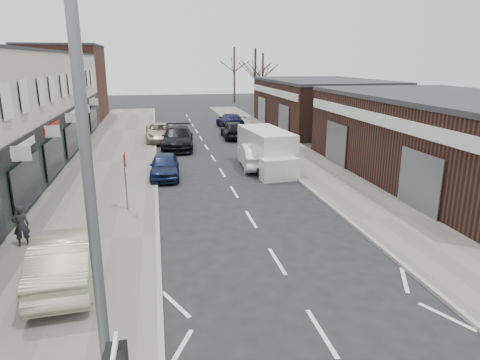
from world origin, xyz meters
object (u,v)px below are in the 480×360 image
white_van (267,150)px  parked_car_right_a (254,155)px  pedestrian (21,226)px  street_lamp (104,204)px  sedan_on_pavement (65,258)px  parked_car_right_b (233,129)px  parked_car_left_c (161,132)px  parked_car_left_a (165,166)px  warning_sign (125,164)px  parked_car_left_b (178,138)px  parked_car_right_c (230,121)px

white_van → parked_car_right_a: bearing=145.7°
parked_car_right_a → pedestrian: bearing=46.9°
street_lamp → sedan_on_pavement: street_lamp is taller
parked_car_right_b → parked_car_right_a: bearing=88.6°
pedestrian → parked_car_left_c: size_ratio=0.28×
pedestrian → parked_car_left_a: bearing=-137.7°
warning_sign → sedan_on_pavement: 6.62m
pedestrian → parked_car_left_c: pedestrian is taller
parked_car_left_a → parked_car_left_c: bearing=92.8°
pedestrian → white_van: bearing=-156.6°
parked_car_left_b → parked_car_right_b: 6.14m
street_lamp → parked_car_left_b: size_ratio=1.40×
white_van → parked_car_right_c: white_van is taller
parked_car_left_b → parked_car_right_b: (4.95, 3.64, -0.06)m
white_van → parked_car_left_a: bearing=-176.5°
white_van → sedan_on_pavement: bearing=-131.9°
sedan_on_pavement → parked_car_left_b: 20.61m
parked_car_left_b → parked_car_right_b: bearing=41.0°
warning_sign → sedan_on_pavement: (-1.46, -6.32, -1.31)m
white_van → sedan_on_pavement: (-9.52, -12.87, -0.24)m
parked_car_left_a → parked_car_right_c: size_ratio=0.80×
warning_sign → white_van: warning_sign is taller
white_van → parked_car_left_b: 8.88m
street_lamp → sedan_on_pavement: (-2.09, 6.48, -3.73)m
street_lamp → sedan_on_pavement: size_ratio=1.71×
white_van → parked_car_left_a: white_van is taller
sedan_on_pavement → parked_car_right_a: 15.92m
warning_sign → parked_car_left_c: (1.76, 17.25, -1.47)m
sedan_on_pavement → parked_car_right_c: size_ratio=0.93×
pedestrian → parked_car_right_c: pedestrian is taller
parked_car_right_a → street_lamp: bearing=74.9°
pedestrian → parked_car_right_a: bearing=-153.7°
warning_sign → sedan_on_pavement: warning_sign is taller
parked_car_left_a → parked_car_right_a: parked_car_right_a is taller
parked_car_left_b → parked_car_right_a: size_ratio=1.21×
parked_car_left_c → warning_sign: bearing=-96.5°
parked_car_right_a → warning_sign: bearing=47.0°
street_lamp → warning_sign: street_lamp is taller
parked_car_left_a → warning_sign: bearing=-104.7°
pedestrian → parked_car_left_b: parked_car_left_b is taller
warning_sign → parked_car_right_b: bearing=65.6°
warning_sign → white_van: 10.44m
parked_car_left_c → parked_car_left_b: bearing=-71.4°
sedan_on_pavement → parked_car_left_a: sedan_on_pavement is taller
pedestrian → parked_car_right_b: pedestrian is taller
street_lamp → parked_car_right_b: street_lamp is taller
warning_sign → parked_car_left_c: bearing=84.2°
white_van → parked_car_right_c: 16.65m
warning_sign → parked_car_left_c: warning_sign is taller
warning_sign → parked_car_left_b: 14.19m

